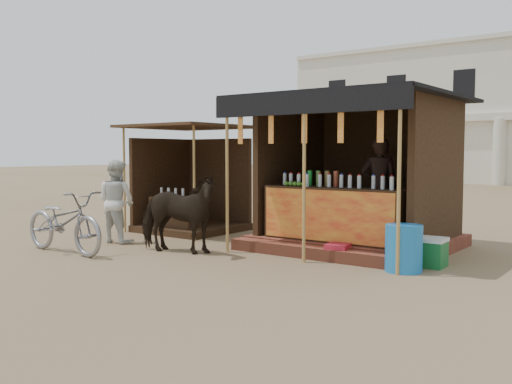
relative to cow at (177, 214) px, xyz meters
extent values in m
plane|color=#846B4C|center=(1.25, -0.93, -0.69)|extent=(120.00, 120.00, 0.00)
cube|color=#994932|center=(2.25, 2.57, -0.58)|extent=(3.40, 2.80, 0.22)
cube|color=#994932|center=(2.25, 1.02, -0.59)|extent=(3.40, 0.35, 0.20)
cube|color=#3B2615|center=(2.25, 1.62, 0.00)|extent=(2.60, 0.55, 0.95)
cube|color=red|center=(2.25, 1.33, 0.00)|extent=(2.50, 0.02, 0.88)
cube|color=#3B2615|center=(2.25, 3.82, 0.78)|extent=(3.00, 0.12, 2.50)
cube|color=#3B2615|center=(0.75, 2.57, 0.78)|extent=(0.12, 2.50, 2.50)
cube|color=#3B2615|center=(3.75, 2.57, 0.78)|extent=(0.12, 2.50, 2.50)
cube|color=black|center=(2.25, 2.37, 2.06)|extent=(3.60, 3.60, 0.06)
cube|color=black|center=(2.25, 0.59, 1.88)|extent=(3.60, 0.06, 0.36)
cylinder|color=tan|center=(0.65, 0.62, 0.68)|extent=(0.06, 0.06, 2.75)
cylinder|color=tan|center=(2.25, 0.62, 0.68)|extent=(0.06, 0.06, 2.75)
cylinder|color=tan|center=(3.85, 0.62, 0.68)|extent=(0.06, 0.06, 2.75)
cube|color=red|center=(0.95, 0.62, 1.51)|extent=(0.10, 0.02, 0.55)
cube|color=red|center=(1.60, 0.62, 1.51)|extent=(0.10, 0.02, 0.55)
cube|color=red|center=(2.25, 0.62, 1.51)|extent=(0.10, 0.02, 0.55)
cube|color=red|center=(2.90, 0.62, 1.51)|extent=(0.10, 0.02, 0.55)
cube|color=red|center=(3.55, 0.62, 1.51)|extent=(0.10, 0.02, 0.55)
imported|color=black|center=(2.61, 2.67, 0.45)|extent=(0.79, 0.68, 1.84)
cube|color=#3B2615|center=(-1.75, 2.27, -0.62)|extent=(2.00, 2.00, 0.15)
cube|color=#3B2615|center=(-1.75, 3.22, 0.36)|extent=(1.90, 0.10, 2.10)
cube|color=#3B2615|center=(-2.70, 2.27, 0.36)|extent=(0.10, 1.90, 2.10)
cube|color=#472D19|center=(-1.75, 2.17, 1.66)|extent=(2.40, 2.40, 0.06)
cylinder|color=tan|center=(-2.80, 1.22, 0.48)|extent=(0.05, 0.05, 2.35)
cylinder|color=tan|center=(-0.70, 1.22, 0.48)|extent=(0.05, 0.05, 2.35)
cube|color=#3B2615|center=(-1.75, 1.77, -0.29)|extent=(1.20, 0.50, 0.80)
imported|color=black|center=(0.00, 0.00, 0.00)|extent=(1.78, 1.13, 1.39)
imported|color=gray|center=(-1.62, -1.17, -0.14)|extent=(2.13, 0.78, 1.11)
imported|color=silver|center=(-1.82, 0.17, 0.12)|extent=(0.85, 0.70, 1.63)
cylinder|color=blue|center=(3.82, 0.90, -0.34)|extent=(0.56, 0.56, 0.71)
cube|color=#AF1D2F|center=(2.62, 1.07, -0.55)|extent=(0.42, 0.43, 0.28)
cube|color=#17672D|center=(3.93, 1.49, -0.49)|extent=(0.63, 0.44, 0.40)
cube|color=white|center=(3.93, 1.49, -0.26)|extent=(0.65, 0.46, 0.06)
cube|color=silver|center=(-0.75, 25.47, 3.01)|extent=(26.00, 0.50, 0.40)
cube|color=silver|center=(-0.75, 25.57, 7.36)|extent=(26.00, 0.30, 0.25)
cylinder|color=silver|center=(-12.75, 25.47, 1.11)|extent=(0.70, 0.70, 3.60)
cylinder|color=silver|center=(-9.75, 25.47, 1.11)|extent=(0.70, 0.70, 3.60)
cylinder|color=silver|center=(-6.75, 25.47, 1.11)|extent=(0.70, 0.70, 3.60)
cylinder|color=silver|center=(-3.75, 25.47, 1.11)|extent=(0.70, 0.70, 3.60)
cylinder|color=silver|center=(-0.75, 25.47, 1.11)|extent=(0.70, 0.70, 3.60)
camera|label=1|loc=(7.07, -7.18, 1.09)|focal=40.00mm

